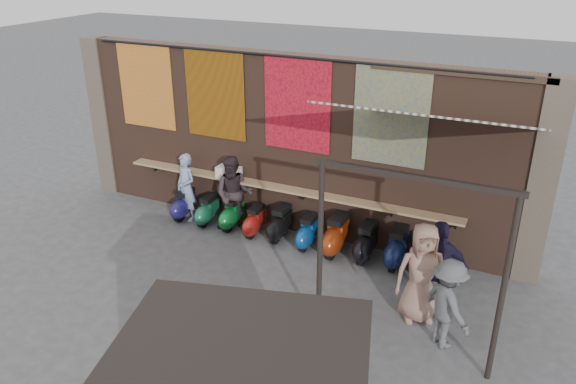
# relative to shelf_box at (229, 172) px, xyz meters

# --- Properties ---
(ground) EXTENTS (70.00, 70.00, 0.00)m
(ground) POSITION_rel_shelf_box_xyz_m (1.33, -2.30, -1.26)
(ground) COLOR #474749
(ground) RESTS_ON ground
(brick_wall) EXTENTS (10.00, 0.40, 4.00)m
(brick_wall) POSITION_rel_shelf_box_xyz_m (1.33, 0.40, 0.74)
(brick_wall) COLOR brown
(brick_wall) RESTS_ON ground
(pier_left) EXTENTS (0.50, 0.50, 4.00)m
(pier_left) POSITION_rel_shelf_box_xyz_m (-3.87, 0.40, 0.74)
(pier_left) COLOR #4C4238
(pier_left) RESTS_ON ground
(pier_right) EXTENTS (0.50, 0.50, 4.00)m
(pier_right) POSITION_rel_shelf_box_xyz_m (6.53, 0.40, 0.74)
(pier_right) COLOR #4C4238
(pier_right) RESTS_ON ground
(eating_counter) EXTENTS (8.00, 0.32, 0.05)m
(eating_counter) POSITION_rel_shelf_box_xyz_m (1.33, 0.03, -0.16)
(eating_counter) COLOR #9E7A51
(eating_counter) RESTS_ON brick_wall
(shelf_box) EXTENTS (0.55, 0.30, 0.27)m
(shelf_box) POSITION_rel_shelf_box_xyz_m (0.00, 0.00, 0.00)
(shelf_box) COLOR white
(shelf_box) RESTS_ON eating_counter
(tapestry_redgold) EXTENTS (1.50, 0.02, 2.00)m
(tapestry_redgold) POSITION_rel_shelf_box_xyz_m (-2.27, 0.18, 1.74)
(tapestry_redgold) COLOR maroon
(tapestry_redgold) RESTS_ON brick_wall
(tapestry_sun) EXTENTS (1.50, 0.02, 2.00)m
(tapestry_sun) POSITION_rel_shelf_box_xyz_m (-0.37, 0.18, 1.74)
(tapestry_sun) COLOR #C96F0B
(tapestry_sun) RESTS_ON brick_wall
(tapestry_orange) EXTENTS (1.50, 0.02, 2.00)m
(tapestry_orange) POSITION_rel_shelf_box_xyz_m (1.63, 0.18, 1.74)
(tapestry_orange) COLOR red
(tapestry_orange) RESTS_ON brick_wall
(tapestry_multi) EXTENTS (1.50, 0.02, 2.00)m
(tapestry_multi) POSITION_rel_shelf_box_xyz_m (3.63, 0.18, 1.74)
(tapestry_multi) COLOR navy
(tapestry_multi) RESTS_ON brick_wall
(hang_rail) EXTENTS (9.50, 0.06, 0.06)m
(hang_rail) POSITION_rel_shelf_box_xyz_m (1.33, 0.17, 2.72)
(hang_rail) COLOR black
(hang_rail) RESTS_ON brick_wall
(scooter_stool_0) EXTENTS (0.33, 0.74, 0.70)m
(scooter_stool_0) POSITION_rel_shelf_box_xyz_m (-1.10, -0.29, -0.91)
(scooter_stool_0) COLOR #1B1854
(scooter_stool_0) RESTS_ON ground
(scooter_stool_1) EXTENTS (0.32, 0.71, 0.68)m
(scooter_stool_1) POSITION_rel_shelf_box_xyz_m (-0.43, -0.31, -0.92)
(scooter_stool_1) COLOR #175E40
(scooter_stool_1) RESTS_ON ground
(scooter_stool_2) EXTENTS (0.34, 0.76, 0.72)m
(scooter_stool_2) POSITION_rel_shelf_box_xyz_m (0.21, -0.25, -0.90)
(scooter_stool_2) COLOR #0E6228
(scooter_stool_2) RESTS_ON ground
(scooter_stool_3) EXTENTS (0.32, 0.71, 0.67)m
(scooter_stool_3) POSITION_rel_shelf_box_xyz_m (0.84, -0.33, -0.92)
(scooter_stool_3) COLOR #A31C15
(scooter_stool_3) RESTS_ON ground
(scooter_stool_4) EXTENTS (0.36, 0.79, 0.75)m
(scooter_stool_4) POSITION_rel_shelf_box_xyz_m (1.44, -0.26, -0.88)
(scooter_stool_4) COLOR black
(scooter_stool_4) RESTS_ON ground
(scooter_stool_5) EXTENTS (0.34, 0.75, 0.71)m
(scooter_stool_5) POSITION_rel_shelf_box_xyz_m (2.14, -0.33, -0.90)
(scooter_stool_5) COLOR #0E468C
(scooter_stool_5) RESTS_ON ground
(scooter_stool_6) EXTENTS (0.40, 0.89, 0.85)m
(scooter_stool_6) POSITION_rel_shelf_box_xyz_m (2.79, -0.34, -0.84)
(scooter_stool_6) COLOR maroon
(scooter_stool_6) RESTS_ON ground
(scooter_stool_7) EXTENTS (0.37, 0.82, 0.78)m
(scooter_stool_7) POSITION_rel_shelf_box_xyz_m (3.44, -0.31, -0.87)
(scooter_stool_7) COLOR black
(scooter_stool_7) RESTS_ON ground
(scooter_stool_8) EXTENTS (0.38, 0.85, 0.80)m
(scooter_stool_8) POSITION_rel_shelf_box_xyz_m (4.09, -0.27, -0.86)
(scooter_stool_8) COLOR #131E4A
(scooter_stool_8) RESTS_ON ground
(scooter_stool_9) EXTENTS (0.38, 0.85, 0.80)m
(scooter_stool_9) POSITION_rel_shelf_box_xyz_m (4.75, -0.30, -0.86)
(scooter_stool_9) COLOR #0D4416
(scooter_stool_9) RESTS_ON ground
(diner_left) EXTENTS (0.70, 0.59, 1.64)m
(diner_left) POSITION_rel_shelf_box_xyz_m (-1.00, -0.30, -0.44)
(diner_left) COLOR #8299BD
(diner_left) RESTS_ON ground
(diner_right) EXTENTS (1.04, 0.92, 1.78)m
(diner_right) POSITION_rel_shelf_box_xyz_m (0.29, -0.30, -0.37)
(diner_right) COLOR #2E2327
(diner_right) RESTS_ON ground
(shopper_navy) EXTENTS (1.13, 0.67, 1.80)m
(shopper_navy) POSITION_rel_shelf_box_xyz_m (5.11, -1.55, -0.36)
(shopper_navy) COLOR black
(shopper_navy) RESTS_ON ground
(shopper_grey) EXTENTS (1.14, 1.12, 1.58)m
(shopper_grey) POSITION_rel_shelf_box_xyz_m (5.45, -2.38, -0.47)
(shopper_grey) COLOR #56575B
(shopper_grey) RESTS_ON ground
(shopper_tan) EXTENTS (1.07, 0.92, 1.85)m
(shopper_tan) POSITION_rel_shelf_box_xyz_m (4.90, -1.86, -0.34)
(shopper_tan) COLOR #A07666
(shopper_tan) RESTS_ON ground
(stall_roof) EXTENTS (2.91, 2.51, 0.12)m
(stall_roof) POSITION_rel_shelf_box_xyz_m (4.03, -6.49, 1.21)
(stall_roof) COLOR black
(stall_roof) RESTS_ON market_stall
(stall_sign) EXTENTS (1.17, 0.36, 0.50)m
(stall_sign) POSITION_rel_shelf_box_xyz_m (3.80, -5.66, 0.48)
(stall_sign) COLOR gold
(stall_sign) RESTS_ON market_stall
(awning_canvas) EXTENTS (3.20, 3.28, 0.97)m
(awning_canvas) POSITION_rel_shelf_box_xyz_m (4.83, -1.40, 2.29)
(awning_canvas) COLOR beige
(awning_canvas) RESTS_ON brick_wall
(awning_ledger) EXTENTS (3.30, 0.08, 0.12)m
(awning_ledger) POSITION_rel_shelf_box_xyz_m (4.83, 0.19, 2.69)
(awning_ledger) COLOR #33261C
(awning_ledger) RESTS_ON brick_wall
(awning_header) EXTENTS (3.00, 0.08, 0.08)m
(awning_header) POSITION_rel_shelf_box_xyz_m (4.83, -2.90, 1.82)
(awning_header) COLOR black
(awning_header) RESTS_ON awning_post_left
(awning_post_left) EXTENTS (0.09, 0.09, 3.10)m
(awning_post_left) POSITION_rel_shelf_box_xyz_m (3.43, -2.90, 0.29)
(awning_post_left) COLOR black
(awning_post_left) RESTS_ON ground
(awning_post_right) EXTENTS (0.09, 0.09, 3.10)m
(awning_post_right) POSITION_rel_shelf_box_xyz_m (6.23, -2.90, 0.29)
(awning_post_right) COLOR black
(awning_post_right) RESTS_ON ground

